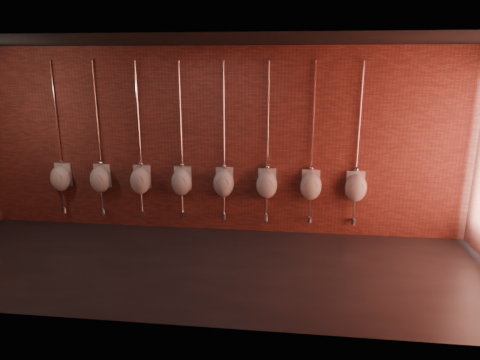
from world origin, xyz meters
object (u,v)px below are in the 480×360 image
object	(u,v)px
urinal_2	(140,180)
urinal_7	(356,187)
urinal_1	(100,179)
urinal_5	(267,184)
urinal_0	(61,177)
urinal_6	(311,185)
urinal_4	(224,183)
urinal_3	(182,181)

from	to	relation	value
urinal_2	urinal_7	world-z (taller)	same
urinal_1	urinal_2	size ratio (longest dim) A/B	1.00
urinal_2	urinal_5	world-z (taller)	same
urinal_1	urinal_7	distance (m)	4.49
urinal_0	urinal_6	size ratio (longest dim) A/B	1.00
urinal_7	urinal_5	bearing A→B (deg)	180.00
urinal_2	urinal_5	bearing A→B (deg)	0.00
urinal_6	urinal_2	bearing A→B (deg)	180.00
urinal_6	urinal_5	bearing A→B (deg)	180.00
urinal_1	urinal_5	xyz separation A→B (m)	(3.00, 0.00, 0.00)
urinal_1	urinal_6	bearing A→B (deg)	0.00
urinal_0	urinal_4	bearing A→B (deg)	0.00
urinal_4	urinal_1	bearing A→B (deg)	180.00
urinal_0	urinal_5	bearing A→B (deg)	0.00
urinal_6	urinal_0	bearing A→B (deg)	180.00
urinal_1	urinal_2	bearing A→B (deg)	0.00
urinal_5	urinal_7	size ratio (longest dim) A/B	1.00
urinal_4	urinal_6	distance (m)	1.50
urinal_1	urinal_5	distance (m)	3.00
urinal_2	urinal_7	distance (m)	3.75
urinal_2	urinal_7	xyz separation A→B (m)	(3.75, 0.00, 0.00)
urinal_1	urinal_7	xyz separation A→B (m)	(4.49, 0.00, 0.00)
urinal_0	urinal_7	world-z (taller)	same
urinal_1	urinal_3	xyz separation A→B (m)	(1.50, 0.00, 0.00)
urinal_1	urinal_4	xyz separation A→B (m)	(2.25, 0.00, 0.00)
urinal_1	urinal_5	bearing A→B (deg)	0.00
urinal_3	urinal_5	xyz separation A→B (m)	(1.50, 0.00, 0.00)
urinal_2	urinal_3	size ratio (longest dim) A/B	1.00
urinal_0	urinal_2	bearing A→B (deg)	0.00
urinal_0	urinal_3	distance (m)	2.25
urinal_0	urinal_5	world-z (taller)	same
urinal_4	urinal_5	world-z (taller)	same
urinal_1	urinal_3	bearing A→B (deg)	0.00
urinal_7	urinal_0	bearing A→B (deg)	180.00
urinal_3	urinal_6	world-z (taller)	same
urinal_2	urinal_4	world-z (taller)	same
urinal_3	urinal_4	size ratio (longest dim) A/B	1.00
urinal_2	urinal_5	xyz separation A→B (m)	(2.25, 0.00, 0.00)
urinal_0	urinal_5	distance (m)	3.75
urinal_4	urinal_7	world-z (taller)	same
urinal_6	urinal_7	distance (m)	0.75
urinal_0	urinal_2	size ratio (longest dim) A/B	1.00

